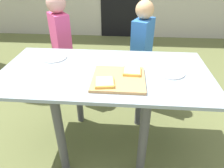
{
  "coord_description": "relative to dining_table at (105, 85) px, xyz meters",
  "views": [
    {
      "loc": [
        0.15,
        -1.24,
        1.35
      ],
      "look_at": [
        0.05,
        0.0,
        0.59
      ],
      "focal_mm": 33.21,
      "sensor_mm": 36.0,
      "label": 1
    }
  ],
  "objects": [
    {
      "name": "plate_white_right",
      "position": [
        0.44,
        0.0,
        0.12
      ],
      "size": [
        0.19,
        0.19,
        0.01
      ],
      "primitive_type": "cylinder",
      "color": "white",
      "rests_on": "dining_table"
    },
    {
      "name": "child_left",
      "position": [
        -0.52,
        0.71,
        0.05
      ],
      "size": [
        0.25,
        0.28,
        1.09
      ],
      "color": "#2C504A",
      "rests_on": "ground"
    },
    {
      "name": "dining_table",
      "position": [
        0.0,
        0.0,
        0.0
      ],
      "size": [
        1.42,
        0.73,
        0.7
      ],
      "color": "#8E9DAA",
      "rests_on": "ground"
    },
    {
      "name": "child_right",
      "position": [
        0.28,
        0.65,
        0.01
      ],
      "size": [
        0.22,
        0.28,
        1.05
      ],
      "color": "#2D4041",
      "rests_on": "ground"
    },
    {
      "name": "cutting_board",
      "position": [
        0.1,
        -0.12,
        0.12
      ],
      "size": [
        0.33,
        0.32,
        0.02
      ],
      "primitive_type": "cube",
      "color": "tan",
      "rests_on": "dining_table"
    },
    {
      "name": "pizza_slice_near_left",
      "position": [
        0.02,
        -0.2,
        0.14
      ],
      "size": [
        0.13,
        0.14,
        0.02
      ],
      "color": "gold",
      "rests_on": "cutting_board"
    },
    {
      "name": "pizza_slice_far_right",
      "position": [
        0.18,
        -0.04,
        0.14
      ],
      "size": [
        0.12,
        0.13,
        0.02
      ],
      "color": "gold",
      "rests_on": "cutting_board"
    },
    {
      "name": "ground_plane",
      "position": [
        0.0,
        0.0,
        -0.58
      ],
      "size": [
        16.0,
        16.0,
        0.0
      ],
      "primitive_type": "plane",
      "color": "#61683A"
    },
    {
      "name": "plate_white_left",
      "position": [
        -0.41,
        0.17,
        0.12
      ],
      "size": [
        0.19,
        0.19,
        0.01
      ],
      "primitive_type": "cylinder",
      "color": "white",
      "rests_on": "dining_table"
    }
  ]
}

